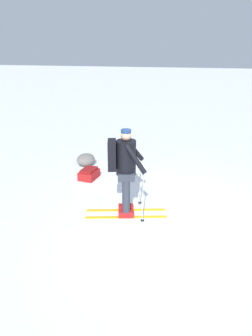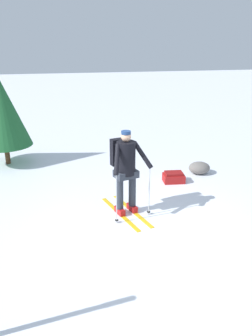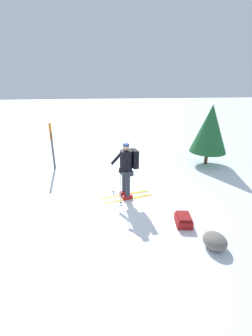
# 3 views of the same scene
# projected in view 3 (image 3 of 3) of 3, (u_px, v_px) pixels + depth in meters

# --- Properties ---
(ground_plane) EXTENTS (80.00, 80.00, 0.00)m
(ground_plane) POSITION_uv_depth(u_px,v_px,m) (102.00, 199.00, 6.95)
(ground_plane) COLOR white
(skier) EXTENTS (0.87, 1.65, 1.73)m
(skier) POSITION_uv_depth(u_px,v_px,m) (127.00, 167.00, 6.70)
(skier) COLOR gold
(skier) RESTS_ON ground_plane
(dropped_backpack) EXTENTS (0.58, 0.46, 0.26)m
(dropped_backpack) POSITION_uv_depth(u_px,v_px,m) (183.00, 220.00, 5.70)
(dropped_backpack) COLOR maroon
(dropped_backpack) RESTS_ON ground_plane
(trail_marker) EXTENTS (0.24, 0.10, 1.88)m
(trail_marker) POSITION_uv_depth(u_px,v_px,m) (52.00, 143.00, 8.93)
(trail_marker) COLOR #4C4C51
(trail_marker) RESTS_ON ground_plane
(rock_boulder) EXTENTS (0.58, 0.49, 0.32)m
(rock_boulder) POSITION_uv_depth(u_px,v_px,m) (215.00, 241.00, 4.90)
(rock_boulder) COLOR slate
(rock_boulder) RESTS_ON ground_plane
(pine_tree) EXTENTS (1.52, 1.52, 2.54)m
(pine_tree) POSITION_uv_depth(u_px,v_px,m) (210.00, 129.00, 9.32)
(pine_tree) COLOR #4C331E
(pine_tree) RESTS_ON ground_plane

